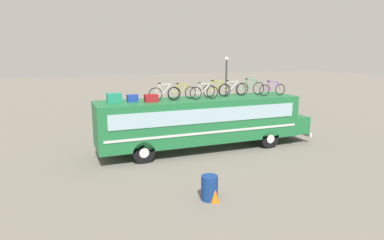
{
  "coord_description": "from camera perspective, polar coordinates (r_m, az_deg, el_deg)",
  "views": [
    {
      "loc": [
        -7.06,
        -16.68,
        5.37
      ],
      "look_at": [
        -0.47,
        0.0,
        1.71
      ],
      "focal_mm": 31.73,
      "sensor_mm": 36.0,
      "label": 1
    }
  ],
  "objects": [
    {
      "name": "rooftop_bicycle_6",
      "position": [
        19.99,
        9.8,
        5.31
      ],
      "size": [
        1.82,
        0.44,
        0.98
      ],
      "color": "black",
      "rests_on": "bus"
    },
    {
      "name": "trash_bin",
      "position": [
        12.66,
        2.96,
        -11.32
      ],
      "size": [
        0.61,
        0.61,
        0.92
      ],
      "primitive_type": "cylinder",
      "color": "navy",
      "rests_on": "ground"
    },
    {
      "name": "ground_plane",
      "position": [
        18.89,
        1.33,
        -4.98
      ],
      "size": [
        120.0,
        120.0,
        0.0
      ],
      "primitive_type": "plane",
      "color": "slate"
    },
    {
      "name": "luggage_bag_1",
      "position": [
        17.32,
        -12.94,
        3.65
      ],
      "size": [
        0.71,
        0.51,
        0.45
      ],
      "primitive_type": "cube",
      "color": "#1E7F66",
      "rests_on": "bus"
    },
    {
      "name": "bus",
      "position": [
        18.57,
        1.97,
        0.02
      ],
      "size": [
        12.26,
        2.55,
        2.86
      ],
      "color": "#1E6B38",
      "rests_on": "ground"
    },
    {
      "name": "rooftop_bicycle_5",
      "position": [
        19.56,
        6.78,
        5.18
      ],
      "size": [
        1.78,
        0.44,
        0.9
      ],
      "color": "black",
      "rests_on": "bus"
    },
    {
      "name": "rooftop_bicycle_2",
      "position": [
        18.09,
        -1.68,
        4.69
      ],
      "size": [
        1.6,
        0.44,
        0.86
      ],
      "color": "black",
      "rests_on": "bus"
    },
    {
      "name": "rooftop_bicycle_3",
      "position": [
        18.05,
        2.03,
        4.72
      ],
      "size": [
        1.63,
        0.44,
        0.9
      ],
      "color": "black",
      "rests_on": "bus"
    },
    {
      "name": "rooftop_bicycle_4",
      "position": [
        18.88,
        4.2,
        5.06
      ],
      "size": [
        1.7,
        0.44,
        0.95
      ],
      "color": "black",
      "rests_on": "bus"
    },
    {
      "name": "luggage_bag_2",
      "position": [
        17.39,
        -9.97,
        3.63
      ],
      "size": [
        0.53,
        0.37,
        0.35
      ],
      "primitive_type": "cube",
      "color": "#193899",
      "rests_on": "bus"
    },
    {
      "name": "rooftop_bicycle_7",
      "position": [
        19.97,
        13.33,
        5.05
      ],
      "size": [
        1.73,
        0.44,
        0.87
      ],
      "color": "black",
      "rests_on": "bus"
    },
    {
      "name": "luggage_bag_3",
      "position": [
        17.17,
        -6.87,
        3.67
      ],
      "size": [
        0.65,
        0.45,
        0.38
      ],
      "primitive_type": "cube",
      "color": "maroon",
      "rests_on": "bus"
    },
    {
      "name": "traffic_cone",
      "position": [
        12.55,
        3.84,
        -12.41
      ],
      "size": [
        0.34,
        0.34,
        0.56
      ],
      "primitive_type": "cone",
      "color": "orange",
      "rests_on": "ground"
    },
    {
      "name": "street_lamp",
      "position": [
        26.04,
        5.76,
        6.0
      ],
      "size": [
        0.29,
        0.29,
        4.94
      ],
      "color": "#38383D",
      "rests_on": "ground"
    },
    {
      "name": "rooftop_bicycle_1",
      "position": [
        17.38,
        -4.6,
        4.48
      ],
      "size": [
        1.7,
        0.44,
        0.94
      ],
      "color": "black",
      "rests_on": "bus"
    }
  ]
}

